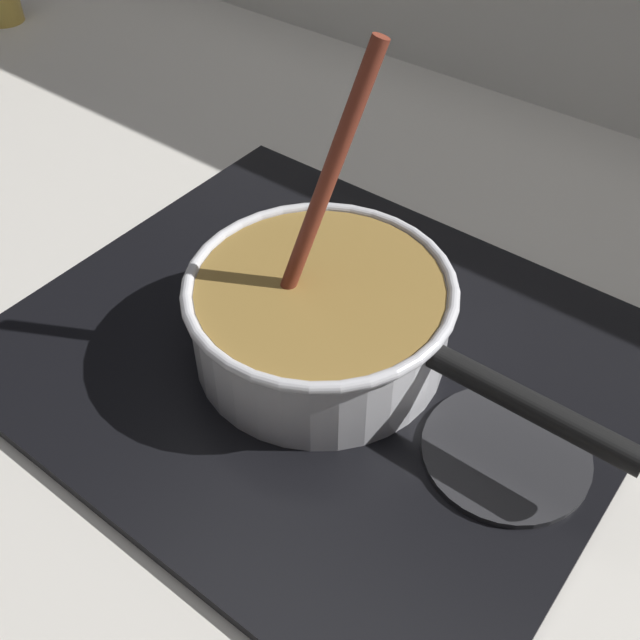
# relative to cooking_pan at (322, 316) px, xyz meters

# --- Properties ---
(ground) EXTENTS (2.40, 1.60, 0.04)m
(ground) POSITION_rel_cooking_pan_xyz_m (-0.05, -0.21, -0.08)
(ground) COLOR beige
(hob_plate) EXTENTS (0.56, 0.48, 0.01)m
(hob_plate) POSITION_rel_cooking_pan_xyz_m (-0.00, -0.00, -0.05)
(hob_plate) COLOR black
(hob_plate) RESTS_ON ground
(burner_ring) EXTENTS (0.18, 0.18, 0.01)m
(burner_ring) POSITION_rel_cooking_pan_xyz_m (-0.00, -0.00, -0.04)
(burner_ring) COLOR #592D0C
(burner_ring) RESTS_ON hob_plate
(spare_burner) EXTENTS (0.14, 0.14, 0.01)m
(spare_burner) POSITION_rel_cooking_pan_xyz_m (0.19, -0.00, -0.04)
(spare_burner) COLOR #262628
(spare_burner) RESTS_ON hob_plate
(cooking_pan) EXTENTS (0.41, 0.24, 0.29)m
(cooking_pan) POSITION_rel_cooking_pan_xyz_m (0.00, 0.00, 0.00)
(cooking_pan) COLOR silver
(cooking_pan) RESTS_ON hob_plate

